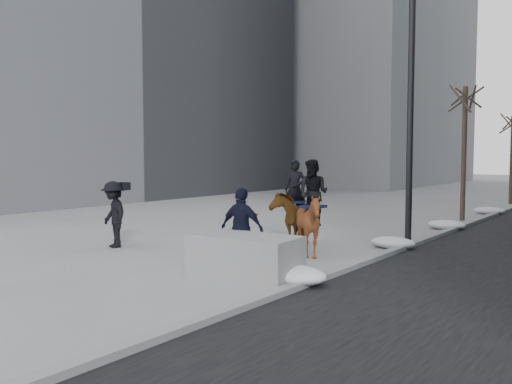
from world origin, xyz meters
The scene contains 12 objects.
ground centered at (0.00, 0.00, 0.00)m, with size 120.00×120.00×0.00m, color gray.
curb centered at (3.00, 10.00, 0.06)m, with size 0.25×90.00×0.12m, color gray.
building_left centered at (-19.00, 10.00, 10.00)m, with size 12.00×26.00×20.00m, color #595960.
planter centered at (1.73, -1.49, 0.44)m, with size 2.18×1.09×0.87m, color gray.
tree_near centered at (2.40, 10.84, 2.74)m, with size 1.20×1.20×5.49m, color #362C20, non-canonical shape.
tree_far centered at (2.40, 18.97, 2.40)m, with size 1.20×1.20×4.79m, color #3B2C23, non-canonical shape.
mounted_left centered at (0.43, 2.24, 0.86)m, with size 1.37×1.96×2.32m.
mounted_right centered at (1.57, 1.28, 0.94)m, with size 1.26×1.41×2.34m.
feeder centered at (1.16, -0.86, 0.88)m, with size 1.06×0.90×1.75m.
camera_crew centered at (-3.28, -0.69, 0.89)m, with size 1.29×1.00×1.75m.
lamppost centered at (2.60, 4.94, 4.99)m, with size 0.25×0.87×9.09m.
snow_piles centered at (2.70, 5.05, 0.16)m, with size 1.41×15.71×0.36m.
Camera 1 is at (8.21, -9.82, 2.46)m, focal length 38.00 mm.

